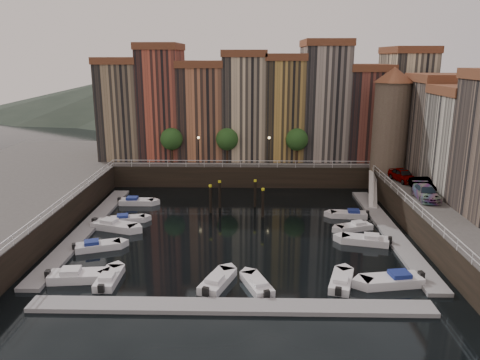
{
  "coord_description": "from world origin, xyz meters",
  "views": [
    {
      "loc": [
        1.42,
        -47.99,
        18.03
      ],
      "look_at": [
        0.19,
        4.0,
        4.31
      ],
      "focal_mm": 35.0,
      "sensor_mm": 36.0,
      "label": 1
    }
  ],
  "objects_px": {
    "gangway": "(373,187)",
    "mooring_pilings": "(237,198)",
    "car_c": "(426,193)",
    "boat_left_1": "(97,246)",
    "car_b": "(425,186)",
    "car_a": "(403,176)",
    "boat_left_0": "(78,276)",
    "corner_tower": "(391,118)",
    "boat_left_2": "(114,226)"
  },
  "relations": [
    {
      "from": "boat_left_0",
      "to": "boat_left_2",
      "type": "xyz_separation_m",
      "value": [
        -0.39,
        11.92,
        0.01
      ]
    },
    {
      "from": "corner_tower",
      "to": "boat_left_1",
      "type": "xyz_separation_m",
      "value": [
        -33.41,
        -20.82,
        -9.85
      ]
    },
    {
      "from": "boat_left_0",
      "to": "car_a",
      "type": "distance_m",
      "value": 39.54
    },
    {
      "from": "boat_left_0",
      "to": "car_c",
      "type": "relative_size",
      "value": 1.01
    },
    {
      "from": "corner_tower",
      "to": "boat_left_1",
      "type": "distance_m",
      "value": 40.58
    },
    {
      "from": "boat_left_1",
      "to": "car_a",
      "type": "distance_m",
      "value": 36.91
    },
    {
      "from": "corner_tower",
      "to": "boat_left_1",
      "type": "height_order",
      "value": "corner_tower"
    },
    {
      "from": "corner_tower",
      "to": "boat_left_2",
      "type": "height_order",
      "value": "corner_tower"
    },
    {
      "from": "boat_left_1",
      "to": "car_a",
      "type": "bearing_deg",
      "value": 3.99
    },
    {
      "from": "mooring_pilings",
      "to": "boat_left_1",
      "type": "height_order",
      "value": "mooring_pilings"
    },
    {
      "from": "boat_left_2",
      "to": "boat_left_1",
      "type": "bearing_deg",
      "value": -72.73
    },
    {
      "from": "gangway",
      "to": "boat_left_2",
      "type": "distance_m",
      "value": 32.35
    },
    {
      "from": "boat_left_1",
      "to": "car_b",
      "type": "distance_m",
      "value": 36.48
    },
    {
      "from": "boat_left_2",
      "to": "car_c",
      "type": "relative_size",
      "value": 1.03
    },
    {
      "from": "corner_tower",
      "to": "car_a",
      "type": "bearing_deg",
      "value": -87.72
    },
    {
      "from": "mooring_pilings",
      "to": "car_c",
      "type": "xyz_separation_m",
      "value": [
        20.6,
        -4.7,
        2.1
      ]
    },
    {
      "from": "mooring_pilings",
      "to": "car_a",
      "type": "height_order",
      "value": "car_a"
    },
    {
      "from": "gangway",
      "to": "car_b",
      "type": "distance_m",
      "value": 7.5
    },
    {
      "from": "gangway",
      "to": "mooring_pilings",
      "type": "height_order",
      "value": "gangway"
    },
    {
      "from": "boat_left_2",
      "to": "car_b",
      "type": "height_order",
      "value": "car_b"
    },
    {
      "from": "boat_left_0",
      "to": "car_c",
      "type": "bearing_deg",
      "value": 16.42
    },
    {
      "from": "car_b",
      "to": "gangway",
      "type": "bearing_deg",
      "value": 116.02
    },
    {
      "from": "corner_tower",
      "to": "car_c",
      "type": "bearing_deg",
      "value": -88.42
    },
    {
      "from": "corner_tower",
      "to": "boat_left_0",
      "type": "distance_m",
      "value": 43.88
    },
    {
      "from": "boat_left_0",
      "to": "car_b",
      "type": "bearing_deg",
      "value": 20.28
    },
    {
      "from": "gangway",
      "to": "car_b",
      "type": "height_order",
      "value": "car_b"
    },
    {
      "from": "mooring_pilings",
      "to": "boat_left_1",
      "type": "distance_m",
      "value": 17.84
    },
    {
      "from": "car_c",
      "to": "boat_left_2",
      "type": "bearing_deg",
      "value": -173.93
    },
    {
      "from": "corner_tower",
      "to": "gangway",
      "type": "height_order",
      "value": "corner_tower"
    },
    {
      "from": "mooring_pilings",
      "to": "boat_left_1",
      "type": "xyz_separation_m",
      "value": [
        -13.19,
        -11.95,
        -1.3
      ]
    },
    {
      "from": "car_b",
      "to": "mooring_pilings",
      "type": "bearing_deg",
      "value": 166.01
    },
    {
      "from": "car_b",
      "to": "corner_tower",
      "type": "bearing_deg",
      "value": 87.56
    },
    {
      "from": "boat_left_0",
      "to": "boat_left_2",
      "type": "height_order",
      "value": "boat_left_2"
    },
    {
      "from": "gangway",
      "to": "mooring_pilings",
      "type": "distance_m",
      "value": 17.87
    },
    {
      "from": "car_c",
      "to": "corner_tower",
      "type": "bearing_deg",
      "value": 94.6
    },
    {
      "from": "car_b",
      "to": "car_a",
      "type": "bearing_deg",
      "value": 94.69
    },
    {
      "from": "gangway",
      "to": "car_b",
      "type": "xyz_separation_m",
      "value": [
        4.28,
        -5.88,
        1.83
      ]
    },
    {
      "from": "boat_left_2",
      "to": "car_a",
      "type": "height_order",
      "value": "car_a"
    },
    {
      "from": "mooring_pilings",
      "to": "car_b",
      "type": "xyz_separation_m",
      "value": [
        21.6,
        -1.51,
        2.1
      ]
    },
    {
      "from": "boat_left_0",
      "to": "boat_left_2",
      "type": "bearing_deg",
      "value": 85.92
    },
    {
      "from": "mooring_pilings",
      "to": "boat_left_0",
      "type": "bearing_deg",
      "value": -124.62
    },
    {
      "from": "car_c",
      "to": "mooring_pilings",
      "type": "bearing_deg",
      "value": 170.16
    },
    {
      "from": "boat_left_2",
      "to": "car_c",
      "type": "bearing_deg",
      "value": 21.17
    },
    {
      "from": "boat_left_0",
      "to": "gangway",
      "type": "bearing_deg",
      "value": 31.24
    },
    {
      "from": "mooring_pilings",
      "to": "gangway",
      "type": "bearing_deg",
      "value": 14.18
    },
    {
      "from": "gangway",
      "to": "car_c",
      "type": "height_order",
      "value": "car_c"
    },
    {
      "from": "boat_left_0",
      "to": "car_c",
      "type": "height_order",
      "value": "car_c"
    },
    {
      "from": "car_a",
      "to": "boat_left_0",
      "type": "bearing_deg",
      "value": -160.88
    },
    {
      "from": "car_a",
      "to": "boat_left_1",
      "type": "bearing_deg",
      "value": -169.81
    },
    {
      "from": "gangway",
      "to": "car_b",
      "type": "relative_size",
      "value": 1.83
    }
  ]
}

